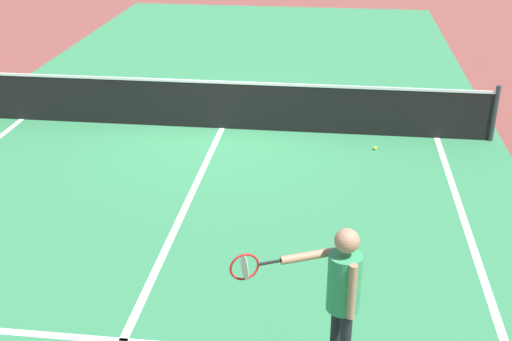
% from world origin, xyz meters
% --- Properties ---
extents(ground_plane, '(60.00, 60.00, 0.00)m').
position_xyz_m(ground_plane, '(0.00, 0.00, 0.00)').
color(ground_plane, brown).
extents(court_surface_inbounds, '(10.62, 24.40, 0.00)m').
position_xyz_m(court_surface_inbounds, '(0.00, 0.00, 0.00)').
color(court_surface_inbounds, '#2D7247').
rests_on(court_surface_inbounds, ground_plane).
extents(line_service_near, '(8.22, 0.10, 0.01)m').
position_xyz_m(line_service_near, '(0.00, -6.40, 0.00)').
color(line_service_near, white).
rests_on(line_service_near, ground_plane).
extents(line_center_service, '(0.10, 6.40, 0.01)m').
position_xyz_m(line_center_service, '(0.00, -3.20, 0.00)').
color(line_center_service, white).
rests_on(line_center_service, ground_plane).
extents(net, '(10.27, 0.09, 1.07)m').
position_xyz_m(net, '(0.00, 0.00, 0.49)').
color(net, '#33383D').
rests_on(net, ground_plane).
extents(player_near, '(1.20, 0.53, 1.71)m').
position_xyz_m(player_near, '(2.29, -6.66, 1.07)').
color(player_near, black).
rests_on(player_near, ground_plane).
extents(tennis_ball_near_net, '(0.07, 0.07, 0.07)m').
position_xyz_m(tennis_ball_near_net, '(2.93, -0.72, 0.03)').
color(tennis_ball_near_net, '#CCE033').
rests_on(tennis_ball_near_net, ground_plane).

